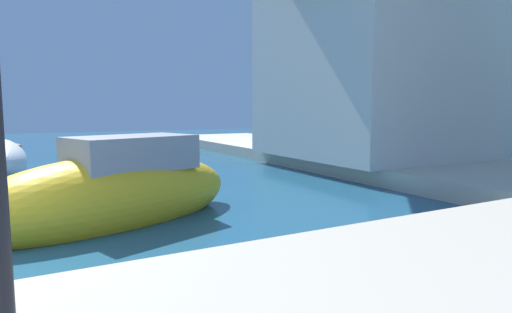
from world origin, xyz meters
The scene contains 4 objects.
quay_promenade centered at (4.32, -0.37, 0.25)m, with size 44.00×32.00×0.50m.
moored_boat_2 centered at (2.64, 1.83, 0.57)m, with size 5.84×3.60×2.08m.
moored_boat_5 centered at (5.92, 12.87, 0.36)m, with size 3.44×3.57×1.29m.
waterfront_building_main centered at (13.00, 5.50, 4.66)m, with size 7.37×7.42×8.20m.
Camera 1 is at (1.17, -6.75, 2.19)m, focal length 29.65 mm.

